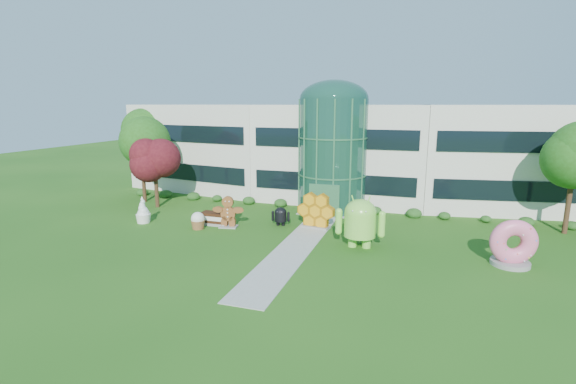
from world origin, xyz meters
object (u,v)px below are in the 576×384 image
(android_black, at_px, (281,215))
(android_green, at_px, (360,219))
(gingerbread, at_px, (228,212))
(donut, at_px, (512,242))

(android_black, bearing_deg, android_green, -32.24)
(android_green, relative_size, android_black, 2.24)
(android_green, relative_size, gingerbread, 1.43)
(android_green, height_order, gingerbread, android_green)
(android_green, height_order, donut, android_green)
(android_green, relative_size, donut, 1.35)
(android_black, xyz_separation_m, gingerbread, (-3.69, -1.73, 0.39))
(gingerbread, bearing_deg, android_black, 14.68)
(donut, relative_size, gingerbread, 1.06)
(android_green, height_order, android_black, android_green)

